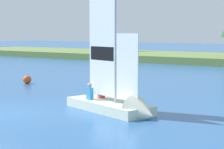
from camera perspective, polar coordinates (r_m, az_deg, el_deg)
The scene contains 3 objects.
shoreline_tree_left at distance 53.90m, azimuth -0.78°, elevation 8.25°, with size 2.30×2.30×7.00m.
sailboat at distance 16.23m, azimuth 1.35°, elevation -4.12°, with size 4.94×2.76×6.54m.
channel_buoy at distance 26.10m, azimuth -11.98°, elevation -0.72°, with size 0.54×0.54×0.54m, color #E54C19.
Camera 1 is at (12.73, -10.53, 3.30)m, focal length 64.23 mm.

